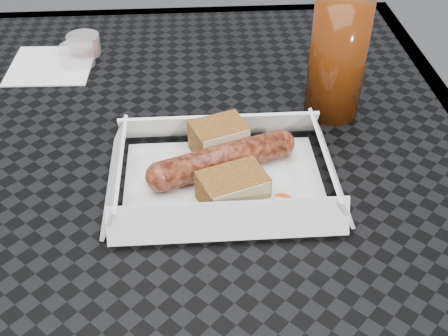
# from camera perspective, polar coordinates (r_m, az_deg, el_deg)

# --- Properties ---
(patio_table) EXTENTS (0.80, 0.80, 0.74)m
(patio_table) POSITION_cam_1_polar(r_m,az_deg,el_deg) (0.75, -5.90, -1.77)
(patio_table) COLOR black
(patio_table) RESTS_ON ground
(food_tray) EXTENTS (0.22, 0.15, 0.00)m
(food_tray) POSITION_cam_1_polar(r_m,az_deg,el_deg) (0.63, -0.06, -1.41)
(food_tray) COLOR white
(food_tray) RESTS_ON patio_table
(bratwurst) EXTENTS (0.17, 0.08, 0.03)m
(bratwurst) POSITION_cam_1_polar(r_m,az_deg,el_deg) (0.63, -0.14, 0.87)
(bratwurst) COLOR brown
(bratwurst) RESTS_ON food_tray
(bread_near) EXTENTS (0.07, 0.06, 0.04)m
(bread_near) POSITION_cam_1_polar(r_m,az_deg,el_deg) (0.66, -0.54, 3.07)
(bread_near) COLOR #935924
(bread_near) RESTS_ON food_tray
(bread_far) EXTENTS (0.08, 0.07, 0.04)m
(bread_far) POSITION_cam_1_polar(r_m,az_deg,el_deg) (0.59, 0.87, -2.10)
(bread_far) COLOR #935924
(bread_far) RESTS_ON food_tray
(veg_garnish) EXTENTS (0.03, 0.03, 0.00)m
(veg_garnish) POSITION_cam_1_polar(r_m,az_deg,el_deg) (0.59, 5.72, -4.17)
(veg_garnish) COLOR #F1540A
(veg_garnish) RESTS_ON food_tray
(napkin) EXTENTS (0.12, 0.12, 0.00)m
(napkin) POSITION_cam_1_polar(r_m,az_deg,el_deg) (0.89, -17.14, 9.94)
(napkin) COLOR white
(napkin) RESTS_ON patio_table
(condiment_cup_sauce) EXTENTS (0.05, 0.05, 0.03)m
(condiment_cup_sauce) POSITION_cam_1_polar(r_m,az_deg,el_deg) (0.91, -14.06, 12.06)
(condiment_cup_sauce) COLOR maroon
(condiment_cup_sauce) RESTS_ON patio_table
(condiment_cup_empty) EXTENTS (0.05, 0.05, 0.03)m
(condiment_cup_empty) POSITION_cam_1_polar(r_m,az_deg,el_deg) (0.88, -14.69, 11.03)
(condiment_cup_empty) COLOR silver
(condiment_cup_empty) RESTS_ON patio_table
(drink_glass) EXTENTS (0.07, 0.07, 0.15)m
(drink_glass) POSITION_cam_1_polar(r_m,az_deg,el_deg) (0.72, 11.44, 10.76)
(drink_glass) COLOR #521F07
(drink_glass) RESTS_ON patio_table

